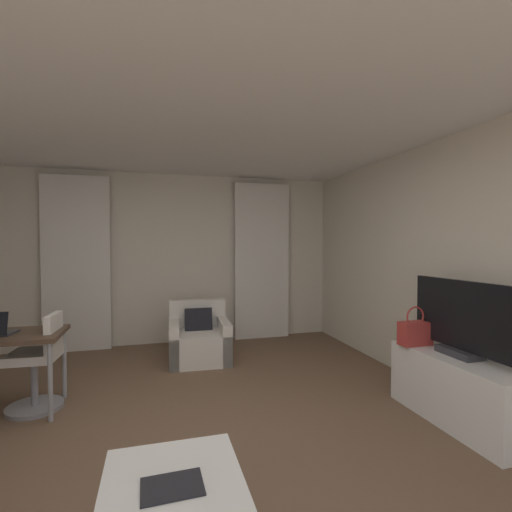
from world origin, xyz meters
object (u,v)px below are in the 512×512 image
desk_chair (39,367)px  magazine_open (172,486)px  tv_flatscreen (460,320)px  tv_console (461,390)px  handbag_primary (415,332)px  armchair (199,340)px

desk_chair → magazine_open: (1.11, -2.07, 0.03)m
desk_chair → tv_flatscreen: size_ratio=0.87×
tv_console → desk_chair: bearing=160.5°
tv_console → tv_flatscreen: size_ratio=1.20×
magazine_open → handbag_primary: bearing=28.0°
armchair → magazine_open: 3.15m
magazine_open → tv_flatscreen: size_ratio=0.28×
tv_flatscreen → magazine_open: bearing=-161.0°
armchair → desk_chair: 1.91m
tv_flatscreen → handbag_primary: tv_flatscreen is taller
desk_chair → tv_console: bearing=-19.5°
armchair → tv_flatscreen: (1.96, -2.27, 0.61)m
armchair → desk_chair: desk_chair is taller
magazine_open → desk_chair: bearing=118.2°
tv_console → tv_flatscreen: 0.59m
armchair → magazine_open: (-0.48, -3.11, 0.16)m
desk_chair → tv_flatscreen: (3.56, -1.23, 0.48)m
tv_console → magazine_open: bearing=-161.6°
desk_chair → magazine_open: 2.35m
tv_console → handbag_primary: bearing=108.2°
desk_chair → armchair: bearing=33.2°
armchair → tv_flatscreen: bearing=-49.1°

